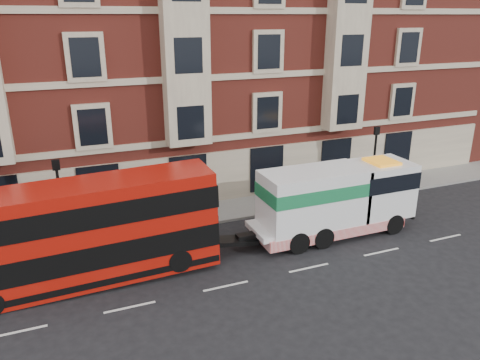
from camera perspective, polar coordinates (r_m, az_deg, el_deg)
name	(u,v)px	position (r m, az deg, el deg)	size (l,w,h in m)	color
ground	(226,286)	(20.16, -1.74, -12.81)	(120.00, 120.00, 0.00)	black
sidewalk	(179,217)	(26.48, -7.44, -4.53)	(90.00, 3.00, 0.15)	slate
victorian_terrace	(149,27)	(31.66, -11.06, 17.85)	(45.00, 12.00, 20.40)	maroon
lamp_post_west	(60,197)	(23.63, -21.06, -1.91)	(0.35, 0.15, 4.35)	black
lamp_post_east	(374,156)	(29.62, 16.06, 2.84)	(0.35, 0.15, 4.35)	black
double_decker_bus	(85,232)	(20.41, -18.41, -6.00)	(10.89, 2.50, 4.41)	#AC1209
tow_truck	(334,200)	(24.17, 11.37, -2.39)	(8.72, 2.58, 3.63)	white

